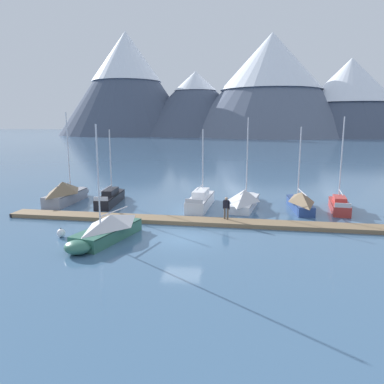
% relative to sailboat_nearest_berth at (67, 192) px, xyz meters
% --- Properties ---
extents(ground_plane, '(700.00, 700.00, 0.00)m').
position_rel_sailboat_nearest_berth_xyz_m(ground_plane, '(12.40, -9.95, -0.97)').
color(ground_plane, '#426689').
extents(mountain_west_summit, '(79.46, 79.46, 58.74)m').
position_rel_sailboat_nearest_berth_xyz_m(mountain_west_summit, '(-47.11, 187.04, 30.05)').
color(mountain_west_summit, '#424C60').
rests_on(mountain_west_summit, ground).
extents(mountain_central_massif, '(75.57, 75.57, 35.78)m').
position_rel_sailboat_nearest_berth_xyz_m(mountain_central_massif, '(-6.53, 184.93, 17.28)').
color(mountain_central_massif, '#424C60').
rests_on(mountain_central_massif, ground).
extents(mountain_shoulder_ridge, '(93.74, 93.74, 53.99)m').
position_rel_sailboat_nearest_berth_xyz_m(mountain_shoulder_ridge, '(34.97, 177.72, 27.90)').
color(mountain_shoulder_ridge, slate).
rests_on(mountain_shoulder_ridge, ground).
extents(mountain_east_summit, '(74.95, 74.95, 39.89)m').
position_rel_sailboat_nearest_berth_xyz_m(mountain_east_summit, '(75.30, 175.00, 20.41)').
color(mountain_east_summit, '#424C60').
rests_on(mountain_east_summit, ground).
extents(dock, '(28.97, 3.53, 0.30)m').
position_rel_sailboat_nearest_berth_xyz_m(dock, '(12.40, -5.95, -0.82)').
color(dock, '#846B4C').
rests_on(dock, ground).
extents(sailboat_nearest_berth, '(2.23, 7.11, 8.41)m').
position_rel_sailboat_nearest_berth_xyz_m(sailboat_nearest_berth, '(0.00, 0.00, 0.00)').
color(sailboat_nearest_berth, '#93939E').
rests_on(sailboat_nearest_berth, ground).
extents(sailboat_second_berth, '(1.65, 7.07, 6.85)m').
position_rel_sailboat_nearest_berth_xyz_m(sailboat_second_berth, '(4.31, 0.25, -0.39)').
color(sailboat_second_berth, black).
rests_on(sailboat_second_berth, ground).
extents(sailboat_mid_dock_port, '(3.54, 6.67, 7.41)m').
position_rel_sailboat_nearest_berth_xyz_m(sailboat_mid_dock_port, '(7.58, -10.73, -0.22)').
color(sailboat_mid_dock_port, '#336B56').
rests_on(sailboat_mid_dock_port, ground).
extents(sailboat_mid_dock_starboard, '(2.21, 7.13, 6.90)m').
position_rel_sailboat_nearest_berth_xyz_m(sailboat_mid_dock_starboard, '(12.85, -0.32, -0.33)').
color(sailboat_mid_dock_starboard, silver).
rests_on(sailboat_mid_dock_starboard, ground).
extents(sailboat_far_berth, '(3.17, 7.92, 7.93)m').
position_rel_sailboat_nearest_berth_xyz_m(sailboat_far_berth, '(16.79, -0.07, -0.18)').
color(sailboat_far_berth, white).
rests_on(sailboat_far_berth, ground).
extents(sailboat_outer_slip, '(1.74, 6.53, 7.12)m').
position_rel_sailboat_nearest_berth_xyz_m(sailboat_outer_slip, '(21.49, -0.60, -0.18)').
color(sailboat_outer_slip, navy).
rests_on(sailboat_outer_slip, ground).
extents(sailboat_end_of_dock, '(2.19, 6.00, 7.98)m').
position_rel_sailboat_nearest_berth_xyz_m(sailboat_end_of_dock, '(24.82, -0.39, -0.43)').
color(sailboat_end_of_dock, '#B2332D').
rests_on(sailboat_end_of_dock, ground).
extents(person_on_dock, '(0.53, 0.38, 1.69)m').
position_rel_sailboat_nearest_berth_xyz_m(person_on_dock, '(15.19, -5.69, 0.29)').
color(person_on_dock, brown).
rests_on(person_on_dock, dock).
extents(mooring_buoy_channel_marker, '(0.56, 0.56, 0.64)m').
position_rel_sailboat_nearest_berth_xyz_m(mooring_buoy_channel_marker, '(4.37, -10.46, -0.69)').
color(mooring_buoy_channel_marker, white).
rests_on(mooring_buoy_channel_marker, ground).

